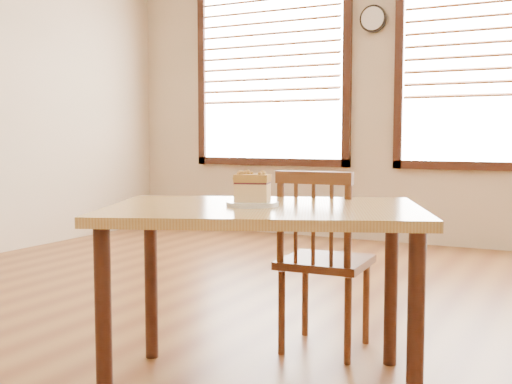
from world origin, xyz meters
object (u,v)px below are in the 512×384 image
cafe_chair_main (323,260)px  cake_slice (252,187)px  plate (253,204)px  wall_clock (373,19)px  cafe_table_main (264,230)px

cafe_chair_main → cake_slice: cake_slice is taller
plate → cake_slice: cake_slice is taller
wall_clock → cake_slice: size_ratio=1.65×
cafe_table_main → cake_slice: size_ratio=9.25×
cafe_chair_main → plate: size_ratio=4.18×
cafe_chair_main → cake_slice: size_ratio=5.59×
cake_slice → wall_clock: bearing=84.0°
wall_clock → cafe_table_main: (0.76, -3.81, -1.50)m
wall_clock → plate: wall_clock is taller
plate → cake_slice: 0.07m
wall_clock → cafe_chair_main: (0.79, -3.26, -1.71)m
wall_clock → cafe_table_main: 4.16m
wall_clock → cafe_table_main: wall_clock is taller
wall_clock → cafe_chair_main: wall_clock is taller
cafe_chair_main → plate: bearing=78.8°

